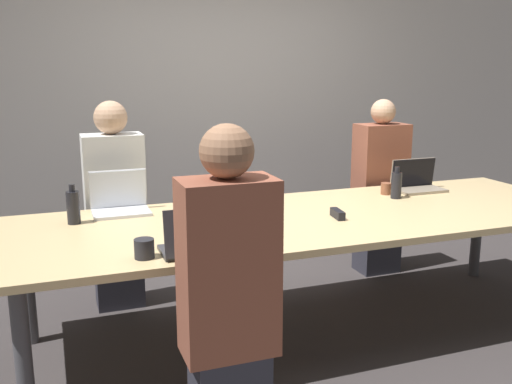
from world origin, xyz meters
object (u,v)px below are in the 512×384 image
at_px(stapler, 338,214).
at_px(cup_near_left, 144,249).
at_px(laptop_far_left, 120,200).
at_px(bottle_far_right, 396,185).
at_px(laptop_far_right, 416,181).
at_px(laptop_near_left, 194,241).
at_px(person_near_left, 228,297).
at_px(bottle_far_left, 73,207).
at_px(person_far_right, 379,190).
at_px(person_far_left, 116,209).
at_px(cup_far_right, 386,189).

bearing_deg(stapler, cup_near_left, -157.16).
distance_m(laptop_far_left, bottle_far_right, 1.86).
distance_m(laptop_far_right, cup_near_left, 2.29).
xyz_separation_m(laptop_near_left, person_near_left, (0.04, -0.41, -0.13)).
bearing_deg(bottle_far_right, bottle_far_left, 177.72).
bearing_deg(person_far_right, stapler, -133.53).
bearing_deg(person_near_left, laptop_far_right, -145.20).
xyz_separation_m(person_far_left, laptop_far_right, (2.12, -0.45, 0.13)).
distance_m(bottle_far_left, laptop_far_right, 2.42).
distance_m(laptop_near_left, person_near_left, 0.43).
xyz_separation_m(laptop_far_left, laptop_near_left, (0.24, -0.97, -0.00)).
height_order(laptop_far_right, stapler, laptop_far_right).
relative_size(bottle_far_right, cup_near_left, 2.31).
bearing_deg(person_far_right, laptop_near_left, -145.03).
bearing_deg(bottle_far_left, cup_far_right, 1.17).
bearing_deg(laptop_far_left, bottle_far_right, -8.16).
bearing_deg(bottle_far_left, person_far_right, 12.06).
bearing_deg(bottle_far_right, cup_near_left, -160.11).
height_order(laptop_far_right, person_near_left, person_near_left).
bearing_deg(person_far_left, bottle_far_left, -118.70).
relative_size(laptop_far_right, person_far_right, 0.26).
distance_m(person_far_left, bottle_far_left, 0.63).
xyz_separation_m(person_far_right, bottle_far_right, (-0.25, -0.59, 0.18)).
distance_m(cup_far_right, stapler, 0.78).
height_order(person_far_left, cup_far_right, person_far_left).
relative_size(bottle_far_left, cup_near_left, 2.43).
distance_m(person_far_right, laptop_near_left, 2.26).
height_order(person_far_right, stapler, person_far_right).
bearing_deg(person_far_right, cup_near_left, -148.93).
relative_size(cup_near_left, stapler, 0.62).
bearing_deg(person_far_right, person_near_left, -136.68).
relative_size(person_far_right, person_near_left, 0.98).
bearing_deg(bottle_far_left, laptop_far_left, 32.31).
height_order(bottle_far_left, person_near_left, person_near_left).
xyz_separation_m(person_far_left, person_near_left, (0.27, -1.73, 0.00)).
bearing_deg(bottle_far_left, cup_near_left, -69.30).
bearing_deg(person_far_left, laptop_far_right, -11.89).
relative_size(laptop_far_left, cup_near_left, 3.68).
height_order(person_near_left, stapler, person_near_left).
height_order(bottle_far_left, person_far_right, person_far_right).
bearing_deg(cup_near_left, cup_far_right, 23.31).
relative_size(laptop_near_left, person_near_left, 0.22).
relative_size(cup_far_right, bottle_far_right, 0.37).
height_order(person_far_left, bottle_far_left, person_far_left).
height_order(person_far_right, cup_far_right, person_far_right).
bearing_deg(person_far_left, cup_near_left, -90.37).
bearing_deg(bottle_far_right, person_near_left, -144.52).
bearing_deg(laptop_far_left, person_near_left, -78.63).
distance_m(bottle_far_left, cup_far_right, 2.13).
distance_m(person_far_right, stapler, 1.27).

